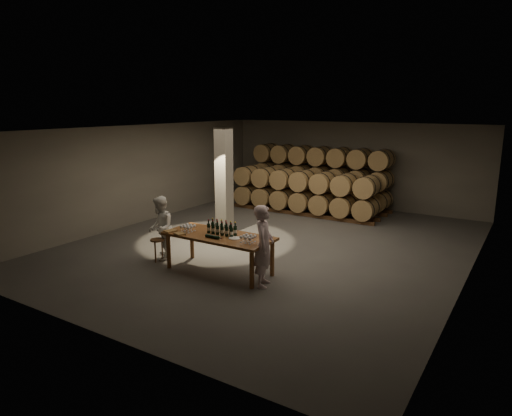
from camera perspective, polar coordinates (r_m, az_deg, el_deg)
The scene contains 15 objects.
room at distance 13.58m, azimuth -4.01°, elevation 3.31°, with size 12.00×12.00×12.00m.
tasting_table at distance 10.59m, azimuth -4.67°, elevation -3.89°, with size 2.60×1.10×0.90m.
barrel_stack_back at distance 17.51m, azimuth 7.97°, elevation 4.01°, with size 5.48×0.95×2.31m.
barrel_stack_front at distance 16.33m, azimuth 5.90°, elevation 2.12°, with size 5.48×0.95×1.57m.
bottle_cluster at distance 10.57m, azimuth -4.29°, elevation -2.68°, with size 0.73×0.23×0.33m.
lying_bottles at distance 10.29m, azimuth -5.44°, elevation -3.59°, with size 0.45×0.08×0.08m.
glass_cluster_left at distance 10.91m, azimuth -8.51°, elevation -2.30°, with size 0.30×0.30×0.16m.
glass_cluster_right at distance 9.95m, azimuth -0.99°, elevation -3.65°, with size 0.30×0.30×0.16m.
plate at distance 10.25m, azimuth -2.67°, elevation -3.78°, with size 0.27×0.27×0.02m, color white.
notebook_near at distance 10.71m, azimuth -9.53°, elevation -3.18°, with size 0.25×0.20×0.03m, color olive.
notebook_corner at distance 11.00m, azimuth -10.66°, elevation -2.82°, with size 0.22×0.28×0.02m, color olive.
pen at distance 10.66m, azimuth -8.95°, elevation -3.28°, with size 0.01×0.01×0.15m, color black.
stool at distance 11.63m, azimuth -12.24°, elevation -4.32°, with size 0.34×0.34×0.57m.
person_man at distance 9.73m, azimuth 0.98°, elevation -4.77°, with size 0.65×0.43×1.78m, color beige.
person_woman at distance 11.66m, azimuth -11.85°, elevation -2.49°, with size 0.79×0.61×1.62m, color white.
Camera 1 is at (6.11, -10.61, 3.83)m, focal length 32.00 mm.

